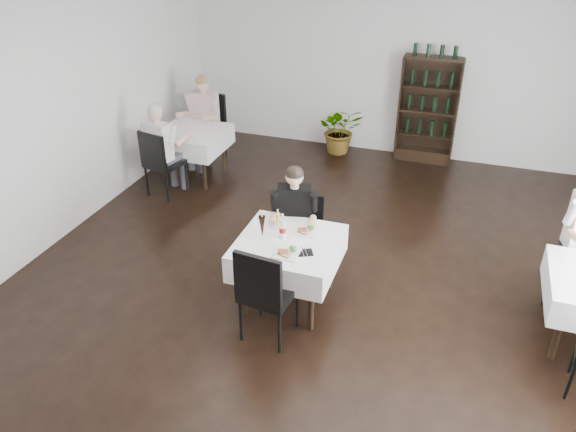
{
  "coord_description": "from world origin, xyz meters",
  "views": [
    {
      "loc": [
        1.28,
        -4.63,
        3.83
      ],
      "look_at": [
        -0.37,
        0.2,
        0.94
      ],
      "focal_mm": 35.0,
      "sensor_mm": 36.0,
      "label": 1
    }
  ],
  "objects_px": {
    "main_table": "(288,253)",
    "potted_tree": "(340,130)",
    "diner_main": "(294,215)",
    "wine_shelf": "(428,111)"
  },
  "relations": [
    {
      "from": "main_table",
      "to": "potted_tree",
      "type": "bearing_deg",
      "value": 96.72
    },
    {
      "from": "potted_tree",
      "to": "main_table",
      "type": "bearing_deg",
      "value": -83.28
    },
    {
      "from": "diner_main",
      "to": "wine_shelf",
      "type": "bearing_deg",
      "value": 75.2
    },
    {
      "from": "wine_shelf",
      "to": "diner_main",
      "type": "height_order",
      "value": "wine_shelf"
    },
    {
      "from": "main_table",
      "to": "diner_main",
      "type": "bearing_deg",
      "value": 101.96
    },
    {
      "from": "wine_shelf",
      "to": "potted_tree",
      "type": "distance_m",
      "value": 1.47
    },
    {
      "from": "wine_shelf",
      "to": "diner_main",
      "type": "distance_m",
      "value": 3.94
    },
    {
      "from": "wine_shelf",
      "to": "main_table",
      "type": "relative_size",
      "value": 1.7
    },
    {
      "from": "wine_shelf",
      "to": "diner_main",
      "type": "xyz_separation_m",
      "value": [
        -1.01,
        -3.81,
        -0.06
      ]
    },
    {
      "from": "main_table",
      "to": "diner_main",
      "type": "relative_size",
      "value": 0.76
    }
  ]
}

